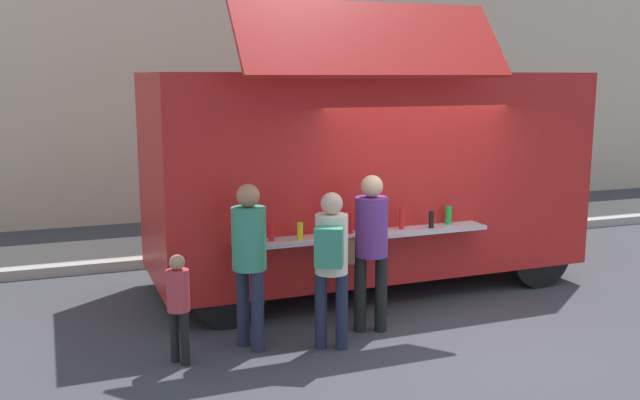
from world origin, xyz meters
name	(u,v)px	position (x,y,z in m)	size (l,w,h in m)	color
ground_plane	(451,329)	(0.00, 0.00, 0.00)	(60.00, 60.00, 0.00)	#38383D
curb_strip	(59,259)	(-4.22, 4.59, 0.07)	(28.00, 1.60, 0.15)	#9E998E
food_truck_main	(366,171)	(-0.21, 1.97, 1.58)	(5.78, 3.00, 3.69)	red
trash_bin	(492,203)	(3.40, 4.29, 0.52)	(0.60, 0.60, 1.04)	#2C6336
customer_front_ordering	(370,240)	(-0.91, 0.27, 1.06)	(0.58, 0.39, 1.79)	black
customer_mid_with_backpack	(331,255)	(-1.51, -0.09, 1.03)	(0.46, 0.55, 1.68)	#1D2235
customer_rear_waiting	(249,252)	(-2.30, 0.24, 1.06)	(0.36, 0.36, 1.77)	#202435
child_near_queue	(178,299)	(-3.07, 0.09, 0.67)	(0.23, 0.23, 1.13)	black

